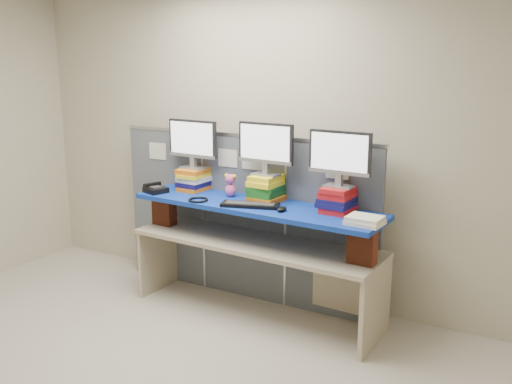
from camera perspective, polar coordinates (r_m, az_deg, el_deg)
The scene contains 18 objects.
room at distance 3.68m, azimuth -15.45°, elevation 0.47°, with size 5.00×4.00×2.80m.
cubicle_partition at distance 5.21m, azimuth -1.20°, elevation -2.44°, with size 2.60×0.06×1.53m.
desk at distance 4.91m, azimuth 0.00°, elevation -6.34°, with size 2.23×0.74×0.67m.
brick_pier_left at distance 5.34m, azimuth -9.16°, elevation -1.76°, with size 0.21×0.11×0.28m, color maroon.
brick_pier_right at distance 4.36m, azimuth 10.57°, elevation -5.30°, with size 0.21×0.11×0.28m, color maroon.
blue_board at distance 4.78m, azimuth 0.00°, elevation -1.40°, with size 2.20×0.55×0.04m, color #0B2E95.
book_stack_left at distance 5.26m, azimuth -6.20°, elevation 1.30°, with size 0.25×0.30×0.20m.
book_stack_center at distance 4.83m, azimuth 1.01°, elevation 0.34°, with size 0.27×0.31×0.22m.
book_stack_right at distance 4.54m, azimuth 8.15°, elevation -0.77°, with size 0.27×0.31×0.20m.
monitor_left at distance 5.20m, azimuth -6.36°, elevation 5.08°, with size 0.51×0.15×0.44m.
monitor_center at distance 4.76m, azimuth 0.97°, elevation 4.65°, with size 0.51×0.15×0.44m.
monitor_right at distance 4.46m, azimuth 8.37°, elevation 3.63°, with size 0.51×0.15×0.44m.
keyboard at distance 4.68m, azimuth -0.60°, elevation -1.28°, with size 0.50×0.29×0.03m.
mouse at distance 4.54m, azimuth 2.59°, elevation -1.71°, with size 0.06×0.12×0.04m, color black.
desk_phone at distance 5.24m, azimuth -10.04°, elevation 0.29°, with size 0.23×0.22×0.08m.
headset at distance 4.88m, azimuth -5.80°, elevation -0.78°, with size 0.17×0.17×0.02m, color black.
plush_toy at distance 4.99m, azimuth -2.58°, elevation 0.71°, with size 0.12×0.09×0.20m.
binder_stack at distance 4.25m, azimuth 10.83°, elevation -2.81°, with size 0.27×0.22×0.06m.
Camera 1 is at (2.55, -2.54, 2.20)m, focal length 40.00 mm.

